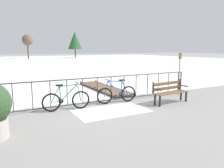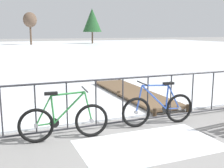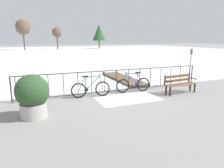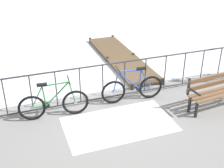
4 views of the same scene
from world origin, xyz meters
TOP-DOWN VIEW (x-y plane):
  - ground_plane at (0.00, 0.00)m, footprint 160.00×160.00m
  - snow_patch at (-0.00, -1.20)m, footprint 2.60×1.48m
  - railing_fence at (0.00, 0.00)m, footprint 9.06×0.06m
  - bicycle_near_railing at (0.74, -0.27)m, footprint 1.71×0.52m
  - bicycle_second at (-1.38, -0.36)m, footprint 1.71×0.52m
  - park_bench at (2.62, -1.26)m, footprint 1.64×0.63m
  - wooden_dock at (1.49, 2.50)m, footprint 1.10×4.49m

SIDE VIEW (x-z plane):
  - ground_plane at x=0.00m, z-range 0.00..0.00m
  - snow_patch at x=0.00m, z-range 0.00..0.01m
  - wooden_dock at x=1.49m, z-range 0.02..0.22m
  - bicycle_near_railing at x=0.74m, z-range -0.12..0.86m
  - bicycle_second at x=-1.38m, z-range -0.12..0.86m
  - park_bench at x=2.62m, z-range 0.07..0.96m
  - railing_fence at x=0.00m, z-range 0.02..1.09m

